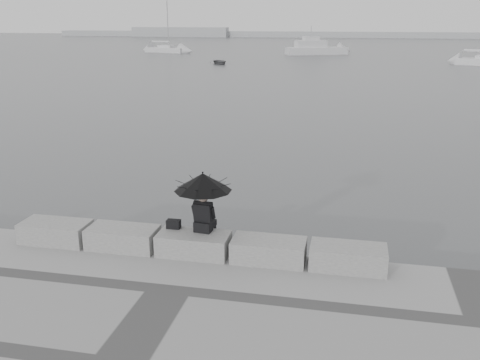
% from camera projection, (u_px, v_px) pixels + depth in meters
% --- Properties ---
extents(ground, '(360.00, 360.00, 0.00)m').
position_uv_depth(ground, '(200.00, 266.00, 12.61)').
color(ground, '#4D5052').
rests_on(ground, ground).
extents(stone_block_far_left, '(1.60, 0.80, 0.50)m').
position_uv_depth(stone_block_far_left, '(56.00, 232.00, 12.64)').
color(stone_block_far_left, slate).
rests_on(stone_block_far_left, promenade).
extents(stone_block_left, '(1.60, 0.80, 0.50)m').
position_uv_depth(stone_block_left, '(123.00, 238.00, 12.31)').
color(stone_block_left, slate).
rests_on(stone_block_left, promenade).
extents(stone_block_centre, '(1.60, 0.80, 0.50)m').
position_uv_depth(stone_block_centre, '(194.00, 244.00, 11.97)').
color(stone_block_centre, slate).
rests_on(stone_block_centre, promenade).
extents(stone_block_right, '(1.60, 0.80, 0.50)m').
position_uv_depth(stone_block_right, '(269.00, 251.00, 11.64)').
color(stone_block_right, slate).
rests_on(stone_block_right, promenade).
extents(stone_block_far_right, '(1.60, 0.80, 0.50)m').
position_uv_depth(stone_block_far_right, '(348.00, 257.00, 11.30)').
color(stone_block_far_right, slate).
rests_on(stone_block_far_right, promenade).
extents(seated_person, '(1.29, 1.29, 1.39)m').
position_uv_depth(seated_person, '(203.00, 188.00, 11.77)').
color(seated_person, black).
rests_on(seated_person, stone_block_centre).
extents(bag, '(0.31, 0.18, 0.20)m').
position_uv_depth(bag, '(174.00, 224.00, 12.18)').
color(bag, black).
rests_on(bag, stone_block_centre).
extents(distant_landmass, '(180.00, 8.00, 2.80)m').
position_uv_depth(distant_landmass, '(317.00, 34.00, 158.60)').
color(distant_landmass, '#A7AAAD').
rests_on(distant_landmass, ground).
extents(sailboat_left, '(7.65, 4.38, 12.90)m').
position_uv_depth(sailboat_left, '(166.00, 49.00, 89.94)').
color(sailboat_left, silver).
rests_on(sailboat_left, ground).
extents(motor_cruiser, '(9.96, 6.27, 4.50)m').
position_uv_depth(motor_cruiser, '(316.00, 49.00, 85.02)').
color(motor_cruiser, silver).
rests_on(motor_cruiser, ground).
extents(dinghy, '(3.34, 2.92, 0.53)m').
position_uv_depth(dinghy, '(220.00, 62.00, 67.64)').
color(dinghy, slate).
rests_on(dinghy, ground).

